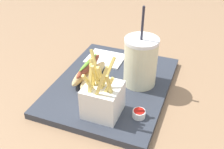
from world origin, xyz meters
name	(u,v)px	position (x,y,z in m)	size (l,w,h in m)	color
ground_plane	(112,90)	(0.00, 0.00, -0.01)	(2.40, 2.40, 0.02)	#8C6B4C
food_tray	(112,85)	(0.00, 0.00, 0.01)	(0.43, 0.33, 0.02)	#2D333D
soda_cup	(141,62)	(-0.03, 0.08, 0.09)	(0.10, 0.10, 0.24)	beige
fries_basket	(103,99)	(0.14, 0.03, 0.07)	(0.09, 0.09, 0.17)	white
hot_dog_1	(89,72)	(0.01, -0.07, 0.04)	(0.16, 0.07, 0.06)	#DBB775
ketchup_cup_1	(139,113)	(0.12, 0.12, 0.03)	(0.03, 0.03, 0.02)	white
napkin_stack	(105,58)	(-0.13, -0.07, 0.02)	(0.10, 0.13, 0.00)	white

